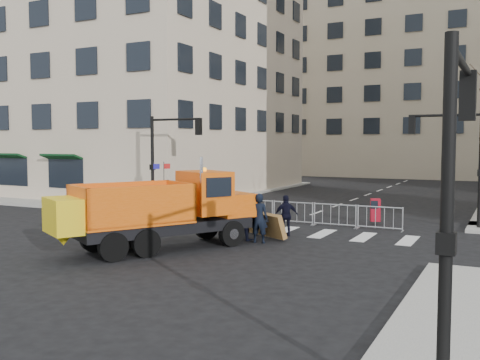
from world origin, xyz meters
The scene contains 15 objects.
ground centered at (0.00, 0.00, 0.00)m, with size 120.00×120.00×0.00m, color black.
sidewalk_back centered at (0.00, 8.50, 0.07)m, with size 64.00×5.00×0.15m, color gray.
sidewalk_near_right centered at (9.00, -6.00, 0.07)m, with size 3.00×14.00×0.15m, color gray.
building_left centered at (-20.00, 20.00, 13.00)m, with size 24.00×22.00×26.00m, color #C7B398.
building_far centered at (0.00, 52.00, 12.00)m, with size 30.00×18.00×24.00m, color tan.
traffic_light_left centered at (-8.00, 7.50, 2.70)m, with size 0.18×0.18×5.40m, color black.
traffic_light_right centered at (8.50, 9.50, 2.70)m, with size 0.18×0.18×5.40m, color black.
traffic_light_near centered at (9.00, -9.00, 2.70)m, with size 0.18×0.18×5.40m, color black.
crowd_barriers centered at (-0.75, 7.60, 0.55)m, with size 12.60×0.60×1.10m, color #9EA0A5, non-canonical shape.
plow_truck centered at (-1.76, -0.58, 1.53)m, with size 6.33×8.89×3.44m.
cop_a centered at (0.93, 2.33, 0.98)m, with size 0.72×0.47×1.97m, color black.
cop_b centered at (0.18, 2.66, 0.93)m, with size 0.90×0.70×1.86m, color black.
cop_c centered at (1.29, 4.28, 0.87)m, with size 1.02×0.43×1.75m, color black.
worker centered at (-4.25, 6.80, 1.13)m, with size 1.27×0.73×1.96m, color yellow.
newspaper_box centered at (3.92, 9.24, 0.70)m, with size 0.45×0.40×1.10m, color maroon.
Camera 1 is at (9.76, -16.60, 3.95)m, focal length 40.00 mm.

